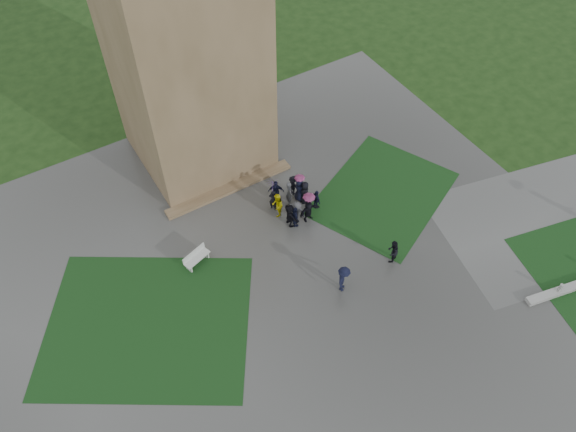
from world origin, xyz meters
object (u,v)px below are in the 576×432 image
bench (196,258)px  pedestrian_mid (343,279)px  tower (183,38)px  pedestrian_near (393,252)px

bench → pedestrian_mid: (6.36, -5.99, 0.45)m
tower → bench: bearing=-116.9°
bench → pedestrian_near: pedestrian_near is taller
bench → pedestrian_mid: size_ratio=0.93×
pedestrian_mid → pedestrian_near: bearing=-40.0°
tower → pedestrian_mid: tower is taller
bench → pedestrian_near: (9.98, -5.86, 0.33)m
pedestrian_mid → pedestrian_near: 3.63m
tower → pedestrian_mid: bearing=-82.4°
tower → pedestrian_mid: size_ratio=9.42×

